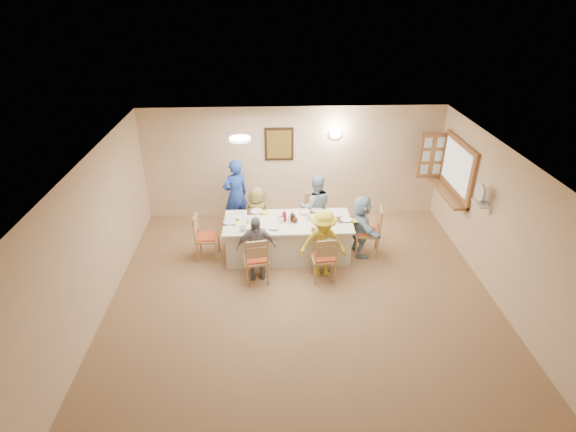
{
  "coord_description": "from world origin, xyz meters",
  "views": [
    {
      "loc": [
        -0.52,
        -5.73,
        4.83
      ],
      "look_at": [
        -0.2,
        1.4,
        1.05
      ],
      "focal_mm": 28.0,
      "sensor_mm": 36.0,
      "label": 1
    }
  ],
  "objects_px": {
    "dining_table": "(288,238)",
    "diner_front_right": "(323,244)",
    "chair_front_left": "(256,258)",
    "caregiver": "(236,195)",
    "diner_back_left": "(257,214)",
    "diner_back_right": "(316,207)",
    "serving_hatch": "(457,169)",
    "diner_right_end": "(361,226)",
    "chair_left_end": "(207,237)",
    "desk_fan": "(482,196)",
    "chair_back_left": "(257,217)",
    "chair_right_end": "(368,231)",
    "chair_front_right": "(323,257)",
    "condiment_ketchup": "(284,215)",
    "chair_back_right": "(315,216)",
    "diner_front_left": "(256,248)"
  },
  "relations": [
    {
      "from": "chair_back_right",
      "to": "chair_front_right",
      "type": "height_order",
      "value": "chair_front_right"
    },
    {
      "from": "serving_hatch",
      "to": "diner_back_right",
      "type": "distance_m",
      "value": 2.91
    },
    {
      "from": "desk_fan",
      "to": "chair_front_right",
      "type": "height_order",
      "value": "desk_fan"
    },
    {
      "from": "desk_fan",
      "to": "diner_back_left",
      "type": "bearing_deg",
      "value": 160.61
    },
    {
      "from": "desk_fan",
      "to": "diner_front_right",
      "type": "relative_size",
      "value": 0.23
    },
    {
      "from": "chair_left_end",
      "to": "chair_front_right",
      "type": "bearing_deg",
      "value": -108.51
    },
    {
      "from": "serving_hatch",
      "to": "diner_back_right",
      "type": "relative_size",
      "value": 1.07
    },
    {
      "from": "serving_hatch",
      "to": "diner_back_right",
      "type": "bearing_deg",
      "value": 179.62
    },
    {
      "from": "serving_hatch",
      "to": "diner_front_left",
      "type": "distance_m",
      "value": 4.31
    },
    {
      "from": "condiment_ketchup",
      "to": "diner_right_end",
      "type": "bearing_deg",
      "value": -0.49
    },
    {
      "from": "desk_fan",
      "to": "chair_front_left",
      "type": "xyz_separation_m",
      "value": [
        -3.89,
        -0.11,
        -1.08
      ]
    },
    {
      "from": "desk_fan",
      "to": "chair_front_left",
      "type": "relative_size",
      "value": 0.32
    },
    {
      "from": "desk_fan",
      "to": "chair_back_right",
      "type": "distance_m",
      "value": 3.27
    },
    {
      "from": "dining_table",
      "to": "diner_front_right",
      "type": "distance_m",
      "value": 0.95
    },
    {
      "from": "chair_back_right",
      "to": "desk_fan",
      "type": "bearing_deg",
      "value": -33.24
    },
    {
      "from": "desk_fan",
      "to": "chair_front_left",
      "type": "height_order",
      "value": "desk_fan"
    },
    {
      "from": "diner_front_left",
      "to": "chair_left_end",
      "type": "bearing_deg",
      "value": 136.46
    },
    {
      "from": "diner_back_right",
      "to": "diner_right_end",
      "type": "xyz_separation_m",
      "value": [
        0.82,
        -0.68,
        -0.08
      ]
    },
    {
      "from": "chair_right_end",
      "to": "chair_front_right",
      "type": "bearing_deg",
      "value": -40.23
    },
    {
      "from": "serving_hatch",
      "to": "diner_right_end",
      "type": "xyz_separation_m",
      "value": [
        -1.98,
        -0.66,
        -0.88
      ]
    },
    {
      "from": "serving_hatch",
      "to": "diner_back_left",
      "type": "bearing_deg",
      "value": 179.73
    },
    {
      "from": "serving_hatch",
      "to": "caregiver",
      "type": "distance_m",
      "value": 4.53
    },
    {
      "from": "chair_back_left",
      "to": "chair_right_end",
      "type": "height_order",
      "value": "chair_right_end"
    },
    {
      "from": "chair_back_left",
      "to": "condiment_ketchup",
      "type": "height_order",
      "value": "condiment_ketchup"
    },
    {
      "from": "chair_left_end",
      "to": "diner_right_end",
      "type": "distance_m",
      "value": 2.97
    },
    {
      "from": "dining_table",
      "to": "diner_front_right",
      "type": "bearing_deg",
      "value": -48.58
    },
    {
      "from": "chair_left_end",
      "to": "diner_front_right",
      "type": "distance_m",
      "value": 2.26
    },
    {
      "from": "chair_back_left",
      "to": "diner_front_right",
      "type": "xyz_separation_m",
      "value": [
        1.2,
        -1.48,
        0.2
      ]
    },
    {
      "from": "chair_front_left",
      "to": "caregiver",
      "type": "distance_m",
      "value": 2.03
    },
    {
      "from": "chair_front_left",
      "to": "chair_right_end",
      "type": "height_order",
      "value": "chair_right_end"
    },
    {
      "from": "chair_right_end",
      "to": "condiment_ketchup",
      "type": "relative_size",
      "value": 4.22
    },
    {
      "from": "diner_front_right",
      "to": "condiment_ketchup",
      "type": "bearing_deg",
      "value": 136.1
    },
    {
      "from": "caregiver",
      "to": "chair_front_left",
      "type": "bearing_deg",
      "value": 71.3
    },
    {
      "from": "chair_front_right",
      "to": "condiment_ketchup",
      "type": "height_order",
      "value": "condiment_ketchup"
    },
    {
      "from": "chair_left_end",
      "to": "desk_fan",
      "type": "bearing_deg",
      "value": -96.2
    },
    {
      "from": "serving_hatch",
      "to": "caregiver",
      "type": "relative_size",
      "value": 0.95
    },
    {
      "from": "serving_hatch",
      "to": "chair_back_right",
      "type": "bearing_deg",
      "value": 177.16
    },
    {
      "from": "serving_hatch",
      "to": "chair_left_end",
      "type": "distance_m",
      "value": 5.1
    },
    {
      "from": "desk_fan",
      "to": "diner_back_left",
      "type": "xyz_separation_m",
      "value": [
        -3.89,
        1.37,
        -0.97
      ]
    },
    {
      "from": "chair_front_right",
      "to": "diner_front_left",
      "type": "xyz_separation_m",
      "value": [
        -1.2,
        0.12,
        0.15
      ]
    },
    {
      "from": "diner_back_left",
      "to": "diner_back_right",
      "type": "height_order",
      "value": "diner_back_right"
    },
    {
      "from": "desk_fan",
      "to": "chair_back_left",
      "type": "height_order",
      "value": "desk_fan"
    },
    {
      "from": "chair_back_right",
      "to": "diner_front_right",
      "type": "height_order",
      "value": "diner_front_right"
    },
    {
      "from": "chair_back_right",
      "to": "chair_front_right",
      "type": "xyz_separation_m",
      "value": [
        0.0,
        -1.6,
        0.01
      ]
    },
    {
      "from": "desk_fan",
      "to": "diner_right_end",
      "type": "height_order",
      "value": "desk_fan"
    },
    {
      "from": "dining_table",
      "to": "chair_back_right",
      "type": "relative_size",
      "value": 2.73
    },
    {
      "from": "desk_fan",
      "to": "chair_front_right",
      "type": "xyz_separation_m",
      "value": [
        -2.69,
        -0.11,
        -1.09
      ]
    },
    {
      "from": "diner_right_end",
      "to": "chair_left_end",
      "type": "bearing_deg",
      "value": 80.75
    },
    {
      "from": "dining_table",
      "to": "caregiver",
      "type": "distance_m",
      "value": 1.61
    },
    {
      "from": "desk_fan",
      "to": "diner_right_end",
      "type": "relative_size",
      "value": 0.24
    }
  ]
}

